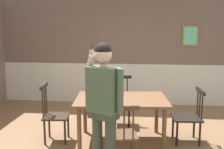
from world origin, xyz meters
TOP-DOWN VIEW (x-y plane):
  - room_back_partition at (0.00, 2.96)m, footprint 6.52×0.17m
  - dining_table at (0.13, 0.45)m, footprint 1.63×1.17m
  - chair_near_window at (1.28, 0.55)m, footprint 0.50×0.50m
  - chair_by_doorway at (0.04, 1.35)m, footprint 0.46×0.46m
  - chair_at_table_head at (0.22, -0.45)m, footprint 0.48×0.48m
  - chair_opposite_corner at (-1.03, 0.34)m, footprint 0.47×0.47m
  - person_figure at (-0.02, -0.61)m, footprint 0.54×0.40m

SIDE VIEW (x-z plane):
  - chair_near_window at x=1.28m, z-range -0.01..0.92m
  - chair_at_table_head at x=0.22m, z-range 0.00..0.94m
  - chair_opposite_corner at x=-1.03m, z-range -0.03..0.98m
  - chair_by_doorway at x=0.04m, z-range -0.01..0.97m
  - dining_table at x=0.13m, z-range 0.30..1.07m
  - person_figure at x=-0.02m, z-range 0.15..1.92m
  - room_back_partition at x=0.00m, z-range -0.05..2.62m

